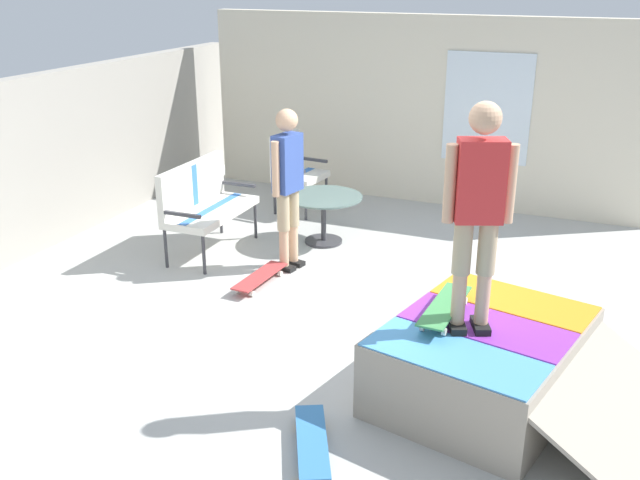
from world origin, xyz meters
The scene contains 12 objects.
ground_plane centered at (0.00, 0.00, -0.05)m, with size 12.00×12.00×0.10m, color #B2B2AD.
back_wall_cinderblock centered at (0.00, 4.00, 0.97)m, with size 9.00×0.20×1.94m.
house_facade centered at (3.80, 0.49, 1.24)m, with size 0.23×6.00×2.48m.
skate_ramp centered at (-0.82, -1.32, 0.30)m, with size 2.00×2.33×0.60m.
patio_bench centered at (0.96, 2.19, 0.62)m, with size 1.25×0.55×1.02m.
patio_chair_near_house centered at (2.70, 1.88, 0.61)m, with size 0.68×0.62×1.02m.
patio_table centered at (1.73, 1.05, 0.40)m, with size 0.90×0.90×0.57m.
person_watching centered at (0.89, 1.10, 1.00)m, with size 0.47×0.29×1.71m.
person_skater centered at (-0.92, -1.18, 1.54)m, with size 0.33×0.45×1.63m.
skateboard_by_bench centered at (0.36, 1.18, 0.08)m, with size 0.81×0.25×0.10m.
skateboard_spare centered at (-1.93, -0.38, 0.08)m, with size 0.81×0.53×0.10m.
skateboard_on_ramp centered at (-0.81, -0.97, 0.68)m, with size 0.81×0.24×0.10m.
Camera 1 is at (-5.57, -1.97, 3.02)m, focal length 40.29 mm.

